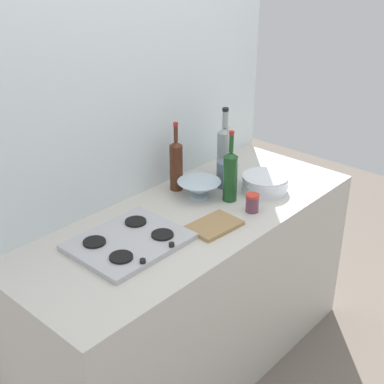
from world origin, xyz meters
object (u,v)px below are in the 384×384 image
Objects in this scene: stovetop_hob at (129,242)px; plate_stack at (265,184)px; mixing_bowl at (199,188)px; condiment_jar_front at (252,203)px; wine_bottle_mid_left at (224,150)px; utensil_crock at (227,173)px; wine_bottle_leftmost at (230,175)px; wine_bottle_mid_right at (176,164)px; cutting_board at (214,226)px.

plate_stack is at bearing -9.13° from stovetop_hob.
mixing_bowl is 2.46× the size of condiment_jar_front.
wine_bottle_mid_left is (0.81, 0.14, 0.14)m from stovetop_hob.
utensil_crock reaches higher than plate_stack.
wine_bottle_mid_right is (-0.09, 0.28, 0.00)m from wine_bottle_leftmost.
plate_stack is 0.20m from utensil_crock.
utensil_crock is at bearing 62.69° from condiment_jar_front.
wine_bottle_mid_right is 0.45m from cutting_board.
condiment_jar_front reaches higher than mixing_bowl.
mixing_bowl is at bearing 100.68° from condiment_jar_front.
wine_bottle_leftmost is 0.18m from mixing_bowl.
wine_bottle_mid_left is at bearing 13.51° from mixing_bowl.
wine_bottle_mid_right is 0.44m from condiment_jar_front.
stovetop_hob is at bearing -175.83° from utensil_crock.
cutting_board is (-0.17, -0.39, -0.13)m from wine_bottle_mid_right.
utensil_crock is at bearing 4.17° from stovetop_hob.
condiment_jar_front is at bearing -159.62° from plate_stack.
wine_bottle_leftmost is 0.18m from condiment_jar_front.
wine_bottle_mid_left is at bearing 9.90° from stovetop_hob.
wine_bottle_leftmost is 1.00× the size of wine_bottle_mid_right.
wine_bottle_mid_left is 0.30m from mixing_bowl.
wine_bottle_mid_right is (-0.29, 0.08, -0.01)m from wine_bottle_mid_left.
wine_bottle_mid_left is 0.57m from cutting_board.
utensil_crock is 1.38× the size of cutting_board.
wine_bottle_mid_right is at bearing 107.40° from wine_bottle_leftmost.
plate_stack and mixing_bowl have the same top height.
wine_bottle_leftmost reaches higher than utensil_crock.
wine_bottle_mid_right reaches higher than cutting_board.
wine_bottle_mid_right is 0.17m from mixing_bowl.
wine_bottle_mid_right is at bearing 66.56° from cutting_board.
utensil_crock is 3.67× the size of condiment_jar_front.
utensil_crock reaches higher than mixing_bowl.
stovetop_hob is 1.30× the size of wine_bottle_leftmost.
stovetop_hob is at bearing -170.10° from wine_bottle_mid_left.
wine_bottle_leftmost is at bearing 24.54° from cutting_board.
mixing_bowl is at bearing 120.20° from wine_bottle_leftmost.
wine_bottle_leftmost reaches higher than cutting_board.
mixing_bowl is at bearing 143.17° from plate_stack.
cutting_board is at bearing 171.43° from condiment_jar_front.
wine_bottle_leftmost is at bearing -135.79° from utensil_crock.
wine_bottle_mid_left is at bearing -15.48° from wine_bottle_mid_right.
wine_bottle_leftmost is 4.05× the size of condiment_jar_front.
mixing_bowl is (0.01, -0.15, -0.09)m from wine_bottle_mid_right.
plate_stack is 0.34m from mixing_bowl.
utensil_crock is at bearing -6.65° from mixing_bowl.
cutting_board is at bearing -174.24° from plate_stack.
plate_stack is at bearing -36.83° from mixing_bowl.
wine_bottle_leftmost reaches higher than mixing_bowl.
stovetop_hob is at bearing -172.00° from mixing_bowl.
mixing_bowl is (-0.28, -0.07, -0.10)m from wine_bottle_mid_left.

